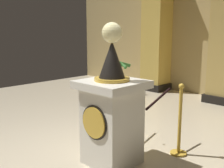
# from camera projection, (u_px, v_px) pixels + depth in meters

# --- Properties ---
(ground_plane) EXTENTS (11.49, 11.49, 0.00)m
(ground_plane) POSITION_uv_depth(u_px,v_px,m) (94.00, 158.00, 4.06)
(ground_plane) COLOR beige
(pedestal_clock) EXTENTS (0.78, 0.78, 1.90)m
(pedestal_clock) POSITION_uv_depth(u_px,v_px,m) (112.00, 111.00, 3.80)
(pedestal_clock) COLOR silver
(pedestal_clock) RESTS_ON ground_plane
(stanchion_near) EXTENTS (0.24, 0.24, 1.06)m
(stanchion_near) POSITION_uv_depth(u_px,v_px,m) (179.00, 130.00, 4.12)
(stanchion_near) COLOR gold
(stanchion_near) RESTS_ON ground_plane
(stanchion_far) EXTENTS (0.24, 0.24, 1.04)m
(stanchion_far) POSITION_uv_depth(u_px,v_px,m) (104.00, 113.00, 4.98)
(stanchion_far) COLOR gold
(stanchion_far) RESTS_ON ground_plane
(velvet_rope) EXTENTS (0.82, 0.80, 0.22)m
(velvet_rope) POSITION_uv_depth(u_px,v_px,m) (139.00, 95.00, 4.47)
(velvet_rope) COLOR black
(column_left) EXTENTS (0.80, 0.80, 3.83)m
(column_left) POSITION_uv_depth(u_px,v_px,m) (157.00, 26.00, 8.36)
(column_left) COLOR black
(column_left) RESTS_ON ground_plane
(potted_palm_left) EXTENTS (0.67, 0.61, 1.02)m
(potted_palm_left) POSITION_uv_depth(u_px,v_px,m) (119.00, 84.00, 7.94)
(potted_palm_left) COLOR black
(potted_palm_left) RESTS_ON ground_plane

